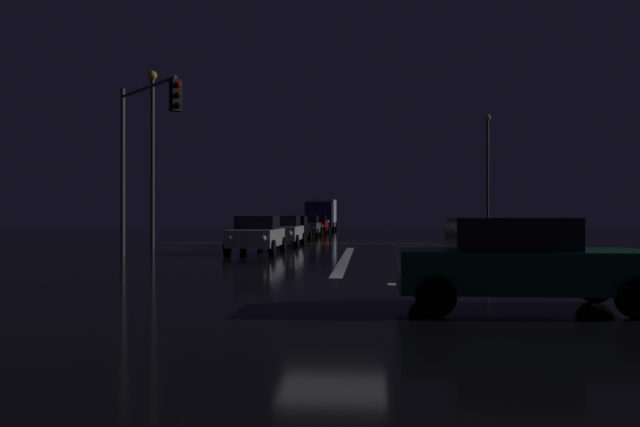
{
  "coord_description": "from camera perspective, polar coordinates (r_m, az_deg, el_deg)",
  "views": [
    {
      "loc": [
        0.81,
        -14.22,
        1.62
      ],
      "look_at": [
        -1.23,
        11.9,
        1.68
      ],
      "focal_mm": 34.02,
      "sensor_mm": 36.0,
      "label": 1
    }
  ],
  "objects": [
    {
      "name": "sedan_black",
      "position": [
        37.99,
        -2.56,
        -1.36
      ],
      "size": [
        2.02,
        4.33,
        1.57
      ],
      "color": "black",
      "rests_on": "ground"
    },
    {
      "name": "streetlamp_right_far",
      "position": [
        45.08,
        15.49,
        4.3
      ],
      "size": [
        0.44,
        0.44,
        8.82
      ],
      "color": "#424247",
      "rests_on": "ground"
    },
    {
      "name": "sedan_red",
      "position": [
        50.69,
        -0.36,
        -1.05
      ],
      "size": [
        2.02,
        4.33,
        1.57
      ],
      "color": "maroon",
      "rests_on": "ground"
    },
    {
      "name": "sedan_gray",
      "position": [
        44.53,
        -1.27,
        -1.18
      ],
      "size": [
        2.02,
        4.33,
        1.57
      ],
      "color": "slate",
      "rests_on": "ground"
    },
    {
      "name": "stop_line_north",
      "position": [
        22.59,
        2.41,
        -4.23
      ],
      "size": [
        0.35,
        14.22,
        0.01
      ],
      "color": "white",
      "rests_on": "ground"
    },
    {
      "name": "sedan_white",
      "position": [
        31.82,
        -3.53,
        -1.6
      ],
      "size": [
        2.02,
        4.33,
        1.57
      ],
      "color": "silver",
      "rests_on": "ground"
    },
    {
      "name": "centre_line_ns",
      "position": [
        34.16,
        3.11,
        -2.84
      ],
      "size": [
        22.0,
        0.15,
        0.01
      ],
      "color": "yellow",
      "rests_on": "ground"
    },
    {
      "name": "sedan_green_crossing",
      "position": [
        11.0,
        18.17,
        -4.39
      ],
      "size": [
        4.33,
        2.02,
        1.57
      ],
      "color": "#14512D",
      "rests_on": "ground"
    },
    {
      "name": "traffic_signal_nw",
      "position": [
        23.29,
        -16.31,
        7.02
      ],
      "size": [
        3.44,
        3.44,
        6.54
      ],
      "color": "#4C4C51",
      "rests_on": "ground"
    },
    {
      "name": "ground",
      "position": [
        14.34,
        1.2,
        -6.82
      ],
      "size": [
        120.0,
        120.0,
        0.1
      ],
      "primitive_type": "cube",
      "color": "black"
    },
    {
      "name": "sedan_silver",
      "position": [
        25.63,
        -5.95,
        -1.96
      ],
      "size": [
        2.02,
        4.33,
        1.57
      ],
      "color": "#B7B7BC",
      "rests_on": "ground"
    },
    {
      "name": "box_truck",
      "position": [
        57.6,
        0.17,
        -0.04
      ],
      "size": [
        2.68,
        8.28,
        3.08
      ],
      "color": "navy",
      "rests_on": "ground"
    },
    {
      "name": "streetlamp_left_near",
      "position": [
        30.09,
        -15.48,
        6.18
      ],
      "size": [
        0.44,
        0.44,
        8.49
      ],
      "color": "#424247",
      "rests_on": "ground"
    }
  ]
}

